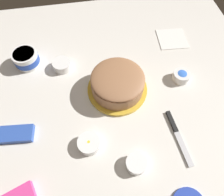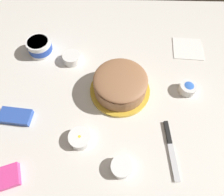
# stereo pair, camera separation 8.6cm
# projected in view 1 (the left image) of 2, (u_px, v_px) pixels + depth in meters

# --- Properties ---
(ground_plane) EXTENTS (1.54, 1.54, 0.00)m
(ground_plane) POSITION_uv_depth(u_px,v_px,m) (109.00, 109.00, 0.88)
(ground_plane) COLOR silver
(frosted_cake) EXTENTS (0.27, 0.27, 0.11)m
(frosted_cake) POSITION_uv_depth(u_px,v_px,m) (117.00, 84.00, 0.88)
(frosted_cake) COLOR gold
(frosted_cake) RESTS_ON ground_plane
(frosting_tub) EXTENTS (0.12, 0.12, 0.07)m
(frosting_tub) POSITION_uv_depth(u_px,v_px,m) (26.00, 58.00, 0.97)
(frosting_tub) COLOR white
(frosting_tub) RESTS_ON ground_plane
(spreading_knife) EXTENTS (0.04, 0.24, 0.01)m
(spreading_knife) POSITION_uv_depth(u_px,v_px,m) (177.00, 132.00, 0.82)
(spreading_knife) COLOR silver
(spreading_knife) RESTS_ON ground_plane
(sprinkle_bowl_rainbow) EXTENTS (0.09, 0.09, 0.04)m
(sprinkle_bowl_rainbow) POSITION_uv_depth(u_px,v_px,m) (62.00, 65.00, 0.97)
(sprinkle_bowl_rainbow) COLOR white
(sprinkle_bowl_rainbow) RESTS_ON ground_plane
(sprinkle_bowl_blue) EXTENTS (0.08, 0.08, 0.05)m
(sprinkle_bowl_blue) POSITION_uv_depth(u_px,v_px,m) (181.00, 76.00, 0.94)
(sprinkle_bowl_blue) COLOR white
(sprinkle_bowl_blue) RESTS_ON ground_plane
(sprinkle_bowl_green) EXTENTS (0.08, 0.08, 0.04)m
(sprinkle_bowl_green) POSITION_uv_depth(u_px,v_px,m) (136.00, 163.00, 0.74)
(sprinkle_bowl_green) COLOR white
(sprinkle_bowl_green) RESTS_ON ground_plane
(sprinkle_bowl_yellow) EXTENTS (0.09, 0.09, 0.04)m
(sprinkle_bowl_yellow) POSITION_uv_depth(u_px,v_px,m) (89.00, 143.00, 0.78)
(sprinkle_bowl_yellow) COLOR white
(sprinkle_bowl_yellow) RESTS_ON ground_plane
(candy_box_lower) EXTENTS (0.14, 0.08, 0.03)m
(candy_box_lower) POSITION_uv_depth(u_px,v_px,m) (17.00, 134.00, 0.81)
(candy_box_lower) COLOR #2D51B2
(candy_box_lower) RESTS_ON ground_plane
(paper_napkin) EXTENTS (0.16, 0.16, 0.01)m
(paper_napkin) POSITION_uv_depth(u_px,v_px,m) (172.00, 39.00, 1.09)
(paper_napkin) COLOR white
(paper_napkin) RESTS_ON ground_plane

